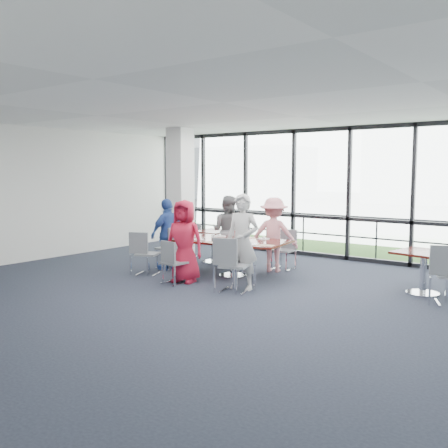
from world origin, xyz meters
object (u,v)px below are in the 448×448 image
Objects in this scene: structural_column at (181,193)px; diner_near_left at (184,241)px; side_table_left at (214,237)px; diner_near_right at (242,242)px; chair_main_nl at (174,263)px; chair_spare_lb at (189,241)px; chair_main_end at (169,248)px; diner_far_left at (228,231)px; chair_main_fl at (235,246)px; diner_end at (168,234)px; diner_far_right at (274,235)px; chair_spare_la at (148,254)px; main_table at (233,245)px; side_table_right at (424,258)px; chair_main_fr at (284,250)px; chair_main_nr at (235,266)px.

structural_column reaches higher than diner_near_left.
diner_near_right is (2.09, -1.82, 0.26)m from side_table_left.
chair_main_nl is at bearing -50.41° from structural_column.
chair_spare_lb is at bearing 139.27° from diner_near_right.
side_table_left is at bearing 161.37° from chair_main_end.
diner_far_left is at bearing 138.28° from chair_main_end.
diner_near_right is at bearing 112.40° from chair_main_fl.
chair_main_fl is at bearing 101.48° from chair_main_nl.
diner_near_right reaches higher than diner_near_left.
diner_end is 1.95× the size of chair_spare_lb.
side_table_left is 0.49× the size of diner_far_right.
chair_spare_la is (-0.78, -2.02, 0.01)m from chair_main_fl.
chair_main_nl is (-1.27, -0.43, -0.46)m from diner_near_right.
chair_main_nl reaches higher than main_table.
diner_far_right is at bearing -5.56° from structural_column.
diner_end is at bearing 71.47° from chair_spare_la.
chair_spare_la is at bearing 52.61° from chair_main_fl.
diner_end is (-5.09, -1.04, 0.14)m from side_table_right.
chair_spare_lb reaches higher than side_table_left.
chair_spare_lb is at bearing 85.07° from chair_spare_la.
diner_end is 1.78× the size of chair_spare_la.
structural_column is 2.02m from chair_main_end.
main_table is 2.88× the size of chair_main_nl.
structural_column is 4.15× the size of side_table_left.
diner_near_left reaches higher than chair_main_end.
side_table_left is 1.71m from diner_far_right.
side_table_right is 4.31m from diner_far_left.
diner_near_right is at bearing 24.21° from chair_main_nl.
chair_main_fr is at bearing -174.21° from diner_far_left.
side_table_left is 0.92× the size of chair_main_fr.
structural_column is at bearing 91.33° from chair_spare_la.
chair_main_fr is at bearing 171.95° from chair_main_fl.
diner_near_right reaches higher than chair_main_end.
side_table_left is 0.88× the size of chair_spare_la.
chair_main_fr is at bearing 0.78° from structural_column.
chair_main_fr is at bearing 74.77° from chair_main_nl.
diner_far_right reaches higher than chair_main_fr.
chair_main_nr reaches higher than chair_spare_lb.
diner_near_right is 2.13× the size of chair_main_nl.
chair_main_fr is (-0.35, 2.32, -0.06)m from chair_main_nr.
chair_main_nr is 1.20× the size of chair_spare_lb.
diner_near_left is 1.11m from chair_spare_la.
diner_far_right reaches higher than chair_main_nr.
structural_column reaches higher than chair_main_fr.
chair_main_nl is (1.08, -0.98, -0.37)m from diner_end.
diner_far_left is at bearing 13.76° from chair_main_fr.
diner_far_left is 2.54m from chair_main_nr.
main_table is 1.48× the size of diner_far_right.
chair_main_fl is at bearing 121.50° from diner_near_right.
chair_main_fl is at bearing 115.54° from main_table.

